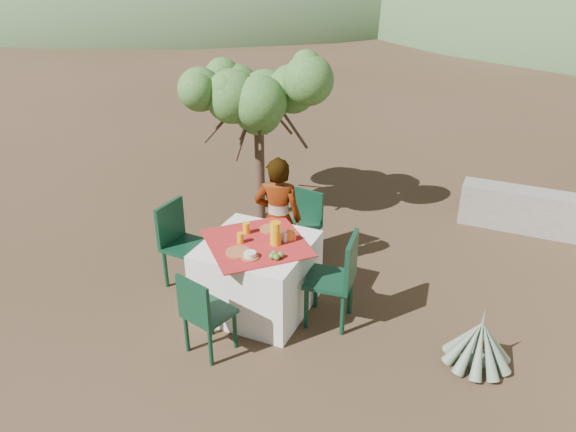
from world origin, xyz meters
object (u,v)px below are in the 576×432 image
(chair_right, at_px, (338,276))
(juice_pitcher, at_px, (276,233))
(chair_left, at_px, (180,240))
(agave, at_px, (479,344))
(table, at_px, (258,275))
(chair_near, at_px, (203,312))
(chair_far, at_px, (304,222))
(person, at_px, (278,219))
(shrub_tree, at_px, (265,104))

(chair_right, distance_m, juice_pitcher, 0.73)
(chair_left, relative_size, agave, 1.42)
(table, xyz_separation_m, agave, (2.18, 0.01, -0.16))
(chair_near, distance_m, chair_right, 1.33)
(juice_pitcher, bearing_deg, chair_far, 97.66)
(person, height_order, juice_pitcher, person)
(table, relative_size, chair_far, 1.57)
(chair_left, bearing_deg, agave, -87.39)
(chair_right, relative_size, person, 0.68)
(table, distance_m, agave, 2.19)
(chair_far, bearing_deg, juice_pitcher, -74.43)
(person, bearing_deg, agave, 149.31)
(chair_far, bearing_deg, chair_right, -45.23)
(person, distance_m, juice_pitcher, 0.66)
(chair_right, bearing_deg, table, -90.78)
(chair_left, distance_m, agave, 3.18)
(chair_left, relative_size, chair_right, 0.97)
(table, relative_size, juice_pitcher, 5.51)
(chair_near, height_order, chair_right, chair_right)
(shrub_tree, relative_size, agave, 3.01)
(table, xyz_separation_m, chair_right, (0.83, 0.08, 0.16))
(shrub_tree, bearing_deg, chair_near, -75.51)
(table, relative_size, chair_right, 1.35)
(agave, bearing_deg, shrub_tree, 147.48)
(person, relative_size, shrub_tree, 0.72)
(chair_far, distance_m, chair_near, 1.99)
(chair_far, xyz_separation_m, chair_right, (0.79, -1.05, 0.08))
(chair_far, bearing_deg, person, -93.54)
(table, height_order, chair_right, chair_right)
(chair_far, relative_size, chair_right, 0.86)
(shrub_tree, relative_size, juice_pitcher, 8.38)
(chair_far, bearing_deg, chair_left, -126.49)
(chair_far, height_order, juice_pitcher, juice_pitcher)
(chair_far, relative_size, chair_left, 0.88)
(chair_right, bearing_deg, agave, 80.31)
(chair_right, xyz_separation_m, person, (-0.89, 0.55, 0.17))
(agave, height_order, juice_pitcher, juice_pitcher)
(chair_far, relative_size, agave, 1.26)
(agave, bearing_deg, juice_pitcher, 178.98)
(table, xyz_separation_m, juice_pitcher, (0.19, 0.04, 0.50))
(chair_near, relative_size, person, 0.59)
(table, distance_m, person, 0.72)
(chair_far, distance_m, agave, 2.43)
(chair_right, bearing_deg, chair_left, -96.92)
(table, distance_m, chair_near, 0.86)
(juice_pitcher, bearing_deg, chair_near, -108.56)
(chair_far, distance_m, shrub_tree, 1.62)
(chair_near, bearing_deg, juice_pitcher, -93.66)
(agave, xyz_separation_m, juice_pitcher, (-2.00, 0.04, 0.66))
(table, height_order, juice_pitcher, juice_pitcher)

